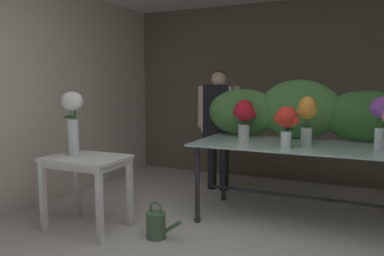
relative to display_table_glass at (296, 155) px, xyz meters
name	(u,v)px	position (x,y,z in m)	size (l,w,h in m)	color
ground_plane	(254,218)	(-0.40, -0.06, -0.71)	(8.06, 8.06, 0.00)	beige
wall_back	(288,92)	(-0.40, 1.77, 0.60)	(4.95, 0.12, 2.61)	#706656
wall_left	(68,93)	(-2.88, -0.06, 0.60)	(0.12, 3.78, 2.61)	beige
display_table_glass	(296,155)	(0.00, 0.00, 0.00)	(2.01, 1.00, 0.82)	#A9CDC6
side_table_white	(87,167)	(-1.80, -1.01, -0.09)	(0.75, 0.55, 0.72)	white
florist	(218,118)	(-1.13, 0.81, 0.27)	(0.59, 0.24, 1.59)	#232328
foliage_backdrop	(294,112)	(-0.09, 0.38, 0.40)	(2.12, 0.29, 0.65)	#477F3D
vase_sunset_carnations	(307,117)	(0.10, -0.07, 0.39)	(0.20, 0.17, 0.48)	silver
vase_scarlet_freesia	(287,122)	(-0.05, -0.30, 0.35)	(0.23, 0.19, 0.39)	silver
vase_crimson_ranunculus	(244,116)	(-0.57, 0.10, 0.36)	(0.26, 0.21, 0.43)	silver
vase_violet_lilies	(381,117)	(0.74, -0.05, 0.41)	(0.20, 0.20, 0.48)	silver
vase_white_roses_tall	(73,117)	(-1.95, -1.01, 0.39)	(0.20, 0.20, 0.62)	silver
watering_can	(156,225)	(-1.09, -0.92, -0.58)	(0.35, 0.18, 0.34)	#4C704C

